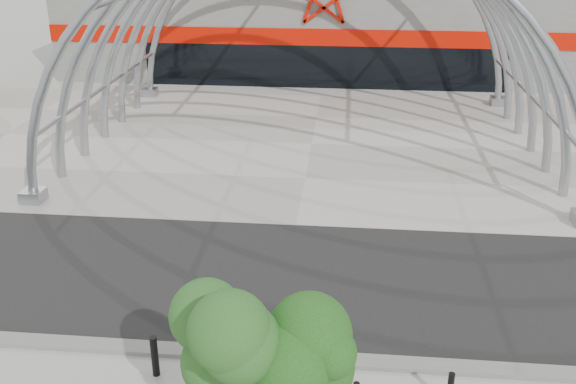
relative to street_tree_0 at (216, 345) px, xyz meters
name	(u,v)px	position (x,y,z in m)	size (l,w,h in m)	color
ground	(273,352)	(0.51, 3.82, -3.06)	(140.00, 140.00, 0.00)	#9B9B95
road	(286,278)	(0.51, 7.32, -3.05)	(140.00, 7.00, 0.02)	black
forecourt	(312,144)	(0.51, 19.32, -3.04)	(60.00, 17.00, 0.04)	#9A968C
kerb	(271,356)	(0.51, 3.57, -3.00)	(60.00, 0.50, 0.12)	slate
arena_building	(329,5)	(0.51, 37.27, 0.93)	(34.00, 15.24, 8.00)	slate
vault_canopy	(312,144)	(0.51, 19.32, -3.04)	(20.80, 15.80, 20.36)	gray
street_tree_0	(216,345)	(0.00, 0.00, 0.00)	(1.86, 1.86, 4.25)	#2E2618
street_tree_1	(307,363)	(1.60, 0.13, -0.37)	(1.58, 1.58, 3.74)	black
bollard_0	(155,356)	(-2.12, 2.70, -2.52)	(0.17, 0.17, 1.07)	black
bollard_2	(314,358)	(1.60, 3.07, -2.59)	(0.15, 0.15, 0.92)	black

